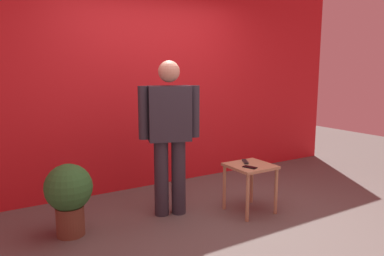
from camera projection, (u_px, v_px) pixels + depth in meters
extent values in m
plane|color=#59544F|center=(227.00, 227.00, 3.65)|extent=(12.00, 12.00, 0.00)
cube|color=red|center=(152.00, 60.00, 4.78)|extent=(6.32, 0.12, 3.32)
cylinder|color=#2D2D38|center=(161.00, 178.00, 3.90)|extent=(0.19, 0.19, 0.81)
cylinder|color=#2D2D38|center=(179.00, 177.00, 3.94)|extent=(0.19, 0.19, 0.81)
cube|color=#2D2D38|center=(169.00, 113.00, 3.81)|extent=(0.48, 0.35, 0.57)
cube|color=silver|center=(168.00, 109.00, 3.91)|extent=(0.12, 0.05, 0.48)
cube|color=silver|center=(167.00, 111.00, 3.92)|extent=(0.04, 0.02, 0.43)
cylinder|color=#2D2D38|center=(143.00, 113.00, 3.75)|extent=(0.14, 0.14, 0.54)
cylinder|color=#2D2D38|center=(194.00, 111.00, 3.87)|extent=(0.14, 0.14, 0.54)
sphere|color=tan|center=(169.00, 71.00, 3.74)|extent=(0.22, 0.22, 0.22)
cube|color=tan|center=(250.00, 166.00, 3.97)|extent=(0.45, 0.45, 0.03)
cylinder|color=tan|center=(247.00, 198.00, 3.74)|extent=(0.04, 0.04, 0.50)
cylinder|color=tan|center=(276.00, 191.00, 3.95)|extent=(0.04, 0.04, 0.50)
cylinder|color=tan|center=(224.00, 188.00, 4.08)|extent=(0.04, 0.04, 0.50)
cylinder|color=tan|center=(252.00, 182.00, 4.28)|extent=(0.04, 0.04, 0.50)
cube|color=black|center=(250.00, 167.00, 3.84)|extent=(0.11, 0.16, 0.01)
cube|color=black|center=(245.00, 162.00, 4.05)|extent=(0.12, 0.17, 0.02)
cylinder|color=brown|center=(70.00, 221.00, 3.46)|extent=(0.26, 0.26, 0.28)
sphere|color=#2D7233|center=(69.00, 187.00, 3.40)|extent=(0.44, 0.44, 0.44)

